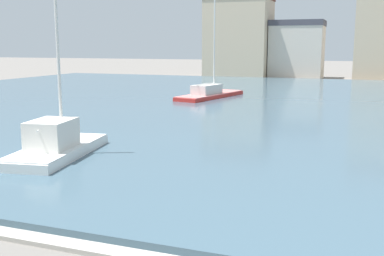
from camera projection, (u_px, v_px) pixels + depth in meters
harbor_water at (314, 105)px, 35.24m from camera, size 80.02×54.64×0.31m
sailboat_red at (214, 95)px, 39.49m from camera, size 3.96×9.42×8.63m
sailboat_white at (62, 147)px, 18.68m from camera, size 2.97×6.57×7.69m
townhouse_tall_gabled at (239, 37)px, 67.37m from camera, size 9.11×7.24×11.76m
townhouse_end_terrace at (297, 49)px, 66.11m from camera, size 7.41×5.99×8.12m
townhouse_narrow_midrow at (376, 31)px, 62.36m from camera, size 5.49×6.17×13.08m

